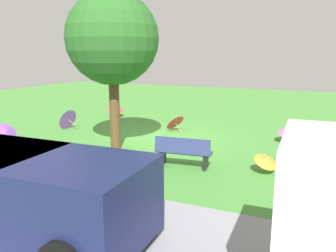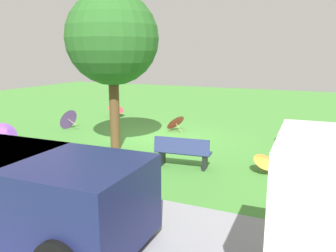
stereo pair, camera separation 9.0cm
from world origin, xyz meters
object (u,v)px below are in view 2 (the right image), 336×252
(shade_tree, at_px, (112,39))
(parasol_purple_2, at_px, (67,119))
(van_dark, at_px, (13,186))
(parasol_red_2, at_px, (306,152))
(parasol_red_1, at_px, (174,121))
(parasol_pink_0, at_px, (288,128))
(parasol_orange_0, at_px, (266,160))
(park_bench, at_px, (183,152))
(parasol_red_0, at_px, (116,108))
(parasol_purple_1, at_px, (6,131))

(shade_tree, relative_size, parasol_purple_2, 5.41)
(van_dark, relative_size, parasol_red_2, 6.73)
(parasol_red_1, bearing_deg, parasol_pink_0, 178.56)
(parasol_red_1, xyz_separation_m, parasol_red_2, (-5.29, 2.36, -0.07))
(parasol_red_1, bearing_deg, parasol_orange_0, 138.88)
(park_bench, xyz_separation_m, parasol_red_0, (6.12, -6.03, -0.03))
(shade_tree, distance_m, parasol_red_0, 6.82)
(shade_tree, bearing_deg, parasol_red_0, -57.38)
(parasol_red_0, height_order, parasol_purple_2, parasol_purple_2)
(parasol_pink_0, relative_size, parasol_orange_0, 1.27)
(van_dark, xyz_separation_m, parasol_purple_2, (5.10, -7.35, -0.46))
(parasol_red_0, bearing_deg, parasol_orange_0, 146.43)
(park_bench, height_order, parasol_red_1, park_bench)
(van_dark, relative_size, shade_tree, 0.89)
(park_bench, xyz_separation_m, parasol_purple_1, (6.93, 0.04, -0.05))
(parasol_pink_0, distance_m, parasol_purple_2, 8.99)
(parasol_red_2, xyz_separation_m, parasol_purple_2, (9.64, -0.79, 0.11))
(parasol_red_2, bearing_deg, parasol_pink_0, -71.11)
(parasol_pink_0, xyz_separation_m, parasol_orange_0, (0.17, 3.68, -0.18))
(parasol_orange_0, xyz_separation_m, parasol_purple_2, (8.70, -2.22, 0.08))
(parasol_orange_0, height_order, parasol_purple_2, parasol_purple_2)
(parasol_orange_0, bearing_deg, parasol_red_1, -41.12)
(parasol_pink_0, relative_size, parasol_purple_2, 1.16)
(shade_tree, bearing_deg, parasol_purple_1, 13.86)
(parasol_orange_0, xyz_separation_m, parasol_red_0, (8.36, -5.55, 0.07))
(van_dark, xyz_separation_m, parasol_pink_0, (-3.77, -8.81, -0.36))
(parasol_red_1, relative_size, parasol_red_2, 1.48)
(park_bench, distance_m, parasol_purple_1, 6.93)
(parasol_pink_0, distance_m, parasol_orange_0, 3.69)
(parasol_orange_0, bearing_deg, parasol_purple_2, -14.35)
(parasol_red_1, distance_m, parasol_red_2, 5.79)
(park_bench, height_order, parasol_red_0, park_bench)
(parasol_orange_0, distance_m, parasol_red_2, 1.72)
(parasol_orange_0, relative_size, parasol_red_0, 0.83)
(parasol_pink_0, bearing_deg, parasol_red_0, -12.32)
(parasol_purple_2, bearing_deg, parasol_orange_0, 165.65)
(parasol_pink_0, relative_size, parasol_red_0, 1.05)
(shade_tree, height_order, parasol_red_1, shade_tree)
(van_dark, distance_m, shade_tree, 6.43)
(park_bench, distance_m, parasol_red_0, 8.59)
(parasol_red_0, distance_m, parasol_purple_2, 3.34)
(parasol_red_2, relative_size, parasol_purple_2, 0.72)
(parasol_purple_1, height_order, parasol_red_1, parasol_purple_1)
(shade_tree, distance_m, parasol_red_1, 4.70)
(van_dark, xyz_separation_m, shade_tree, (1.52, -5.61, 2.74))
(parasol_pink_0, bearing_deg, parasol_purple_2, 9.34)
(park_bench, relative_size, parasol_purple_2, 1.71)
(shade_tree, height_order, parasol_purple_2, shade_tree)
(park_bench, xyz_separation_m, parasol_red_1, (2.11, -4.28, -0.06))
(park_bench, distance_m, parasol_red_1, 4.77)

